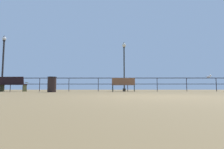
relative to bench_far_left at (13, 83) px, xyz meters
The scene contains 8 objects.
ground_plane 10.80m from the bench_far_left, 42.96° to the right, with size 60.00×60.00×0.00m, color brown.
pier_railing 7.93m from the bench_far_left, ahead, with size 21.19×0.05×0.98m.
bench_far_left is the anchor object (origin of this frame).
bench_near_left 7.55m from the bench_far_left, ahead, with size 1.58×0.70×0.91m.
lamppost_left 2.29m from the bench_far_left, 144.16° to the left, with size 0.29×0.29×4.20m.
lamppost_center 7.89m from the bench_far_left, ahead, with size 0.29×0.29×3.68m.
seagull_on_rail 13.75m from the bench_far_left, ahead, with size 0.27×0.40×0.20m.
trash_bin 3.95m from the bench_far_left, 30.59° to the right, with size 0.50×0.50×0.87m.
Camera 1 is at (-1.05, -4.41, 0.20)m, focal length 27.83 mm.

